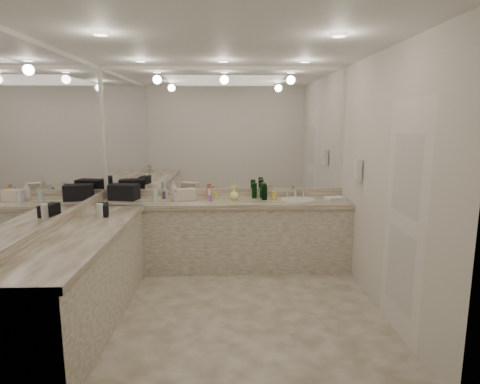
{
  "coord_description": "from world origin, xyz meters",
  "views": [
    {
      "loc": [
        0.06,
        -3.86,
        1.91
      ],
      "look_at": [
        0.18,
        0.4,
        1.15
      ],
      "focal_mm": 30.0,
      "sensor_mm": 36.0,
      "label": 1
    }
  ],
  "objects_px": {
    "cream_cosmetic_case": "(185,195)",
    "soap_bottle_b": "(176,195)",
    "black_toiletry_bag": "(124,192)",
    "soap_bottle_c": "(234,194)",
    "wall_phone": "(358,170)",
    "soap_bottle_a": "(174,191)",
    "sink": "(298,200)",
    "hand_towel": "(335,198)"
  },
  "relations": [
    {
      "from": "cream_cosmetic_case",
      "to": "soap_bottle_b",
      "type": "height_order",
      "value": "soap_bottle_b"
    },
    {
      "from": "cream_cosmetic_case",
      "to": "black_toiletry_bag",
      "type": "bearing_deg",
      "value": 155.77
    },
    {
      "from": "soap_bottle_b",
      "to": "soap_bottle_c",
      "type": "relative_size",
      "value": 1.11
    },
    {
      "from": "wall_phone",
      "to": "black_toiletry_bag",
      "type": "xyz_separation_m",
      "value": [
        -2.85,
        0.57,
        -0.35
      ]
    },
    {
      "from": "soap_bottle_a",
      "to": "soap_bottle_c",
      "type": "bearing_deg",
      "value": -2.83
    },
    {
      "from": "sink",
      "to": "hand_towel",
      "type": "distance_m",
      "value": 0.48
    },
    {
      "from": "soap_bottle_b",
      "to": "soap_bottle_c",
      "type": "xyz_separation_m",
      "value": [
        0.73,
        0.07,
        -0.01
      ]
    },
    {
      "from": "sink",
      "to": "hand_towel",
      "type": "height_order",
      "value": "hand_towel"
    },
    {
      "from": "soap_bottle_a",
      "to": "soap_bottle_b",
      "type": "bearing_deg",
      "value": -69.48
    },
    {
      "from": "soap_bottle_b",
      "to": "soap_bottle_c",
      "type": "height_order",
      "value": "soap_bottle_b"
    },
    {
      "from": "hand_towel",
      "to": "soap_bottle_a",
      "type": "relative_size",
      "value": 0.99
    },
    {
      "from": "cream_cosmetic_case",
      "to": "hand_towel",
      "type": "height_order",
      "value": "cream_cosmetic_case"
    },
    {
      "from": "black_toiletry_bag",
      "to": "soap_bottle_a",
      "type": "bearing_deg",
      "value": -0.97
    },
    {
      "from": "sink",
      "to": "wall_phone",
      "type": "bearing_deg",
      "value": -39.57
    },
    {
      "from": "wall_phone",
      "to": "soap_bottle_c",
      "type": "xyz_separation_m",
      "value": [
        -1.43,
        0.52,
        -0.37
      ]
    },
    {
      "from": "sink",
      "to": "wall_phone",
      "type": "distance_m",
      "value": 0.91
    },
    {
      "from": "cream_cosmetic_case",
      "to": "soap_bottle_b",
      "type": "distance_m",
      "value": 0.12
    },
    {
      "from": "black_toiletry_bag",
      "to": "cream_cosmetic_case",
      "type": "bearing_deg",
      "value": -4.42
    },
    {
      "from": "wall_phone",
      "to": "soap_bottle_a",
      "type": "distance_m",
      "value": 2.3
    },
    {
      "from": "soap_bottle_c",
      "to": "soap_bottle_a",
      "type": "bearing_deg",
      "value": 177.17
    },
    {
      "from": "cream_cosmetic_case",
      "to": "soap_bottle_c",
      "type": "height_order",
      "value": "soap_bottle_c"
    },
    {
      "from": "hand_towel",
      "to": "soap_bottle_a",
      "type": "xyz_separation_m",
      "value": [
        -2.08,
        0.08,
        0.1
      ]
    },
    {
      "from": "wall_phone",
      "to": "soap_bottle_a",
      "type": "height_order",
      "value": "wall_phone"
    },
    {
      "from": "soap_bottle_a",
      "to": "soap_bottle_c",
      "type": "height_order",
      "value": "soap_bottle_a"
    },
    {
      "from": "soap_bottle_b",
      "to": "hand_towel",
      "type": "bearing_deg",
      "value": 0.97
    },
    {
      "from": "black_toiletry_bag",
      "to": "soap_bottle_a",
      "type": "distance_m",
      "value": 0.65
    },
    {
      "from": "black_toiletry_bag",
      "to": "cream_cosmetic_case",
      "type": "height_order",
      "value": "black_toiletry_bag"
    },
    {
      "from": "hand_towel",
      "to": "soap_bottle_c",
      "type": "distance_m",
      "value": 1.3
    },
    {
      "from": "cream_cosmetic_case",
      "to": "hand_towel",
      "type": "relative_size",
      "value": 1.07
    },
    {
      "from": "cream_cosmetic_case",
      "to": "hand_towel",
      "type": "distance_m",
      "value": 1.93
    },
    {
      "from": "black_toiletry_bag",
      "to": "cream_cosmetic_case",
      "type": "distance_m",
      "value": 0.8
    },
    {
      "from": "black_toiletry_bag",
      "to": "soap_bottle_b",
      "type": "bearing_deg",
      "value": -10.09
    },
    {
      "from": "soap_bottle_a",
      "to": "soap_bottle_c",
      "type": "xyz_separation_m",
      "value": [
        0.77,
        -0.04,
        -0.04
      ]
    },
    {
      "from": "wall_phone",
      "to": "sink",
      "type": "bearing_deg",
      "value": 140.43
    },
    {
      "from": "black_toiletry_bag",
      "to": "soap_bottle_c",
      "type": "relative_size",
      "value": 2.32
    },
    {
      "from": "wall_phone",
      "to": "soap_bottle_b",
      "type": "bearing_deg",
      "value": 168.37
    },
    {
      "from": "soap_bottle_a",
      "to": "sink",
      "type": "bearing_deg",
      "value": -2.03
    },
    {
      "from": "cream_cosmetic_case",
      "to": "soap_bottle_a",
      "type": "height_order",
      "value": "soap_bottle_a"
    },
    {
      "from": "black_toiletry_bag",
      "to": "cream_cosmetic_case",
      "type": "relative_size",
      "value": 1.4
    },
    {
      "from": "cream_cosmetic_case",
      "to": "soap_bottle_c",
      "type": "distance_m",
      "value": 0.63
    },
    {
      "from": "hand_towel",
      "to": "wall_phone",
      "type": "bearing_deg",
      "value": -74.93
    },
    {
      "from": "sink",
      "to": "soap_bottle_b",
      "type": "height_order",
      "value": "soap_bottle_b"
    }
  ]
}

